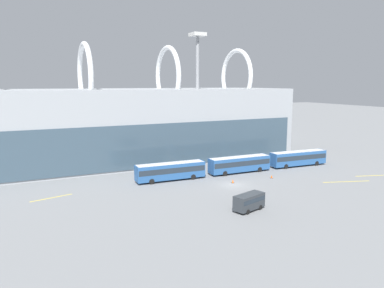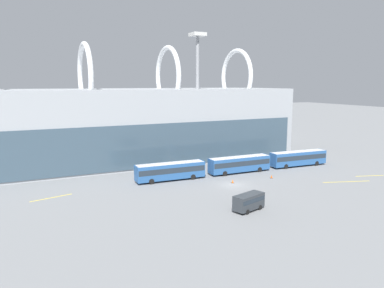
{
  "view_description": "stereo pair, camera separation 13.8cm",
  "coord_description": "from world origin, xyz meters",
  "px_view_note": "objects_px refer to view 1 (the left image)",
  "views": [
    {
      "loc": [
        -34.7,
        -54.95,
        17.92
      ],
      "look_at": [
        2.43,
        21.96,
        4.0
      ],
      "focal_mm": 35.0,
      "sensor_mm": 36.0,
      "label": 1
    },
    {
      "loc": [
        -34.58,
        -55.01,
        17.92
      ],
      "look_at": [
        2.43,
        21.96,
        4.0
      ],
      "focal_mm": 35.0,
      "sensor_mm": 36.0,
      "label": 2
    }
  ],
  "objects_px": {
    "shuttle_bus_0": "(170,170)",
    "traffic_cone_1": "(272,177)",
    "airliner_parked_remote": "(225,120)",
    "floodlight_mast": "(198,79)",
    "service_van_foreground": "(249,201)",
    "shuttle_bus_1": "(240,163)",
    "shuttle_bus_2": "(298,157)",
    "airliner_at_gate_far": "(90,130)",
    "traffic_cone_0": "(233,181)"
  },
  "relations": [
    {
      "from": "shuttle_bus_0",
      "to": "traffic_cone_1",
      "type": "distance_m",
      "value": 19.37
    },
    {
      "from": "airliner_parked_remote",
      "to": "floodlight_mast",
      "type": "relative_size",
      "value": 1.45
    },
    {
      "from": "service_van_foreground",
      "to": "traffic_cone_1",
      "type": "height_order",
      "value": "service_van_foreground"
    },
    {
      "from": "shuttle_bus_1",
      "to": "shuttle_bus_2",
      "type": "xyz_separation_m",
      "value": [
        14.9,
        -0.39,
        0.0
      ]
    },
    {
      "from": "shuttle_bus_0",
      "to": "service_van_foreground",
      "type": "relative_size",
      "value": 2.51
    },
    {
      "from": "airliner_at_gate_far",
      "to": "traffic_cone_0",
      "type": "relative_size",
      "value": 69.99
    },
    {
      "from": "shuttle_bus_2",
      "to": "traffic_cone_1",
      "type": "relative_size",
      "value": 22.1
    },
    {
      "from": "traffic_cone_0",
      "to": "floodlight_mast",
      "type": "bearing_deg",
      "value": 79.62
    },
    {
      "from": "airliner_at_gate_far",
      "to": "traffic_cone_0",
      "type": "height_order",
      "value": "airliner_at_gate_far"
    },
    {
      "from": "floodlight_mast",
      "to": "traffic_cone_1",
      "type": "bearing_deg",
      "value": -79.17
    },
    {
      "from": "shuttle_bus_2",
      "to": "shuttle_bus_0",
      "type": "bearing_deg",
      "value": -178.49
    },
    {
      "from": "shuttle_bus_2",
      "to": "traffic_cone_0",
      "type": "height_order",
      "value": "shuttle_bus_2"
    },
    {
      "from": "shuttle_bus_1",
      "to": "traffic_cone_0",
      "type": "height_order",
      "value": "shuttle_bus_1"
    },
    {
      "from": "airliner_at_gate_far",
      "to": "shuttle_bus_2",
      "type": "bearing_deg",
      "value": 32.62
    },
    {
      "from": "traffic_cone_1",
      "to": "floodlight_mast",
      "type": "bearing_deg",
      "value": 100.83
    },
    {
      "from": "shuttle_bus_2",
      "to": "shuttle_bus_1",
      "type": "bearing_deg",
      "value": -178.39
    },
    {
      "from": "shuttle_bus_2",
      "to": "service_van_foreground",
      "type": "xyz_separation_m",
      "value": [
        -26.16,
        -19.5,
        -0.51
      ]
    },
    {
      "from": "airliner_at_gate_far",
      "to": "service_van_foreground",
      "type": "relative_size",
      "value": 8.75
    },
    {
      "from": "airliner_parked_remote",
      "to": "traffic_cone_1",
      "type": "relative_size",
      "value": 70.83
    },
    {
      "from": "airliner_parked_remote",
      "to": "service_van_foreground",
      "type": "distance_m",
      "value": 81.12
    },
    {
      "from": "shuttle_bus_0",
      "to": "traffic_cone_1",
      "type": "bearing_deg",
      "value": -19.0
    },
    {
      "from": "airliner_parked_remote",
      "to": "shuttle_bus_2",
      "type": "bearing_deg",
      "value": -98.18
    },
    {
      "from": "airliner_at_gate_far",
      "to": "service_van_foreground",
      "type": "height_order",
      "value": "airliner_at_gate_far"
    },
    {
      "from": "traffic_cone_0",
      "to": "traffic_cone_1",
      "type": "xyz_separation_m",
      "value": [
        8.57,
        -0.2,
        -0.03
      ]
    },
    {
      "from": "airliner_at_gate_far",
      "to": "floodlight_mast",
      "type": "relative_size",
      "value": 1.57
    },
    {
      "from": "shuttle_bus_2",
      "to": "service_van_foreground",
      "type": "distance_m",
      "value": 32.63
    },
    {
      "from": "airliner_at_gate_far",
      "to": "shuttle_bus_1",
      "type": "distance_m",
      "value": 46.47
    },
    {
      "from": "service_van_foreground",
      "to": "floodlight_mast",
      "type": "bearing_deg",
      "value": 57.41
    },
    {
      "from": "shuttle_bus_0",
      "to": "shuttle_bus_2",
      "type": "bearing_deg",
      "value": 0.2
    },
    {
      "from": "airliner_parked_remote",
      "to": "traffic_cone_0",
      "type": "distance_m",
      "value": 66.41
    },
    {
      "from": "airliner_parked_remote",
      "to": "service_van_foreground",
      "type": "xyz_separation_m",
      "value": [
        -38.39,
        -71.36,
        -3.68
      ]
    },
    {
      "from": "shuttle_bus_0",
      "to": "traffic_cone_0",
      "type": "height_order",
      "value": "shuttle_bus_0"
    },
    {
      "from": "service_van_foreground",
      "to": "floodlight_mast",
      "type": "distance_m",
      "value": 41.6
    },
    {
      "from": "shuttle_bus_2",
      "to": "traffic_cone_1",
      "type": "bearing_deg",
      "value": -149.76
    },
    {
      "from": "airliner_parked_remote",
      "to": "shuttle_bus_2",
      "type": "relative_size",
      "value": 3.2
    },
    {
      "from": "shuttle_bus_2",
      "to": "floodlight_mast",
      "type": "height_order",
      "value": "floodlight_mast"
    },
    {
      "from": "airliner_parked_remote",
      "to": "airliner_at_gate_far",
      "type": "bearing_deg",
      "value": -162.69
    },
    {
      "from": "shuttle_bus_1",
      "to": "service_van_foreground",
      "type": "relative_size",
      "value": 2.5
    },
    {
      "from": "shuttle_bus_0",
      "to": "shuttle_bus_2",
      "type": "distance_m",
      "value": 29.81
    },
    {
      "from": "airliner_at_gate_far",
      "to": "airliner_parked_remote",
      "type": "bearing_deg",
      "value": 93.16
    },
    {
      "from": "airliner_parked_remote",
      "to": "shuttle_bus_1",
      "type": "bearing_deg",
      "value": -112.71
    },
    {
      "from": "airliner_at_gate_far",
      "to": "floodlight_mast",
      "type": "distance_m",
      "value": 34.55
    },
    {
      "from": "shuttle_bus_0",
      "to": "floodlight_mast",
      "type": "height_order",
      "value": "floodlight_mast"
    },
    {
      "from": "service_van_foreground",
      "to": "airliner_parked_remote",
      "type": "bearing_deg",
      "value": 44.48
    },
    {
      "from": "traffic_cone_0",
      "to": "traffic_cone_1",
      "type": "height_order",
      "value": "traffic_cone_0"
    },
    {
      "from": "traffic_cone_1",
      "to": "service_van_foreground",
      "type": "bearing_deg",
      "value": -136.9
    },
    {
      "from": "shuttle_bus_1",
      "to": "traffic_cone_1",
      "type": "bearing_deg",
      "value": -63.12
    },
    {
      "from": "service_van_foreground",
      "to": "shuttle_bus_2",
      "type": "bearing_deg",
      "value": 19.47
    },
    {
      "from": "shuttle_bus_0",
      "to": "traffic_cone_0",
      "type": "distance_m",
      "value": 11.69
    },
    {
      "from": "airliner_at_gate_far",
      "to": "shuttle_bus_0",
      "type": "height_order",
      "value": "airliner_at_gate_far"
    }
  ]
}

